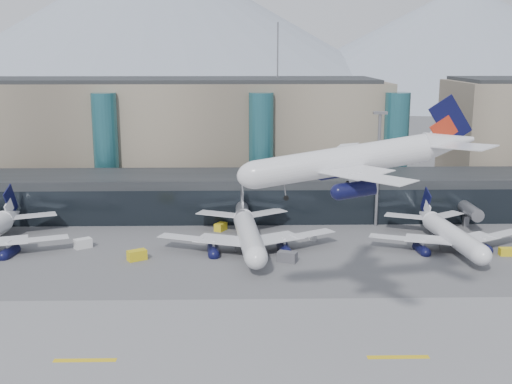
% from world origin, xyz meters
% --- Properties ---
extents(ground, '(900.00, 900.00, 0.00)m').
position_xyz_m(ground, '(0.00, 0.00, 0.00)').
color(ground, '#515154').
rests_on(ground, ground).
extents(runway_strip, '(400.00, 40.00, 0.04)m').
position_xyz_m(runway_strip, '(0.00, -15.00, 0.02)').
color(runway_strip, slate).
rests_on(runway_strip, ground).
extents(runway_markings, '(128.00, 1.00, 0.02)m').
position_xyz_m(runway_markings, '(-0.00, -15.00, 0.05)').
color(runway_markings, gold).
rests_on(runway_markings, ground).
extents(concourse, '(170.00, 27.00, 10.00)m').
position_xyz_m(concourse, '(-0.02, 57.73, 4.97)').
color(concourse, black).
rests_on(concourse, ground).
extents(terminal_main, '(130.00, 30.00, 31.00)m').
position_xyz_m(terminal_main, '(-25.00, 90.00, 15.44)').
color(terminal_main, gray).
rests_on(terminal_main, ground).
extents(teal_towers, '(116.40, 19.40, 46.00)m').
position_xyz_m(teal_towers, '(-14.99, 74.01, 14.01)').
color(teal_towers, '#255F6A').
rests_on(teal_towers, ground).
extents(mountain_ridge, '(910.00, 400.00, 110.00)m').
position_xyz_m(mountain_ridge, '(15.97, 380.00, 45.74)').
color(mountain_ridge, gray).
rests_on(mountain_ridge, ground).
extents(lightmast_mid, '(3.00, 1.20, 25.60)m').
position_xyz_m(lightmast_mid, '(30.00, 48.00, 14.42)').
color(lightmast_mid, slate).
rests_on(lightmast_mid, ground).
extents(hero_jet, '(32.54, 33.34, 10.74)m').
position_xyz_m(hero_jet, '(16.44, -6.78, 25.49)').
color(hero_jet, silver).
rests_on(hero_jet, ground).
extents(jet_parked_mid, '(37.10, 36.56, 11.98)m').
position_xyz_m(jet_parked_mid, '(1.05, 32.50, 4.53)').
color(jet_parked_mid, silver).
rests_on(jet_parked_mid, ground).
extents(jet_parked_right, '(33.49, 33.10, 10.83)m').
position_xyz_m(jet_parked_right, '(40.96, 32.36, 4.09)').
color(jet_parked_right, silver).
rests_on(jet_parked_right, ground).
extents(veh_a, '(3.83, 3.41, 1.88)m').
position_xyz_m(veh_a, '(-31.73, 32.83, 0.94)').
color(veh_a, silver).
rests_on(veh_a, ground).
extents(veh_b, '(2.93, 3.38, 1.66)m').
position_xyz_m(veh_b, '(-4.68, 44.80, 0.83)').
color(veh_b, gold).
rests_on(veh_b, ground).
extents(veh_c, '(3.97, 3.08, 1.96)m').
position_xyz_m(veh_c, '(8.40, 23.26, 0.98)').
color(veh_c, '#4F4E54').
rests_on(veh_c, ground).
extents(veh_e, '(2.71, 1.56, 1.52)m').
position_xyz_m(veh_e, '(50.73, 26.17, 0.76)').
color(veh_e, gold).
rests_on(veh_e, ground).
extents(veh_g, '(1.55, 2.32, 1.26)m').
position_xyz_m(veh_g, '(14.60, 37.33, 0.63)').
color(veh_g, silver).
rests_on(veh_g, ground).
extents(veh_h, '(3.94, 3.37, 1.93)m').
position_xyz_m(veh_h, '(-19.74, 24.95, 0.96)').
color(veh_h, gold).
rests_on(veh_h, ground).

